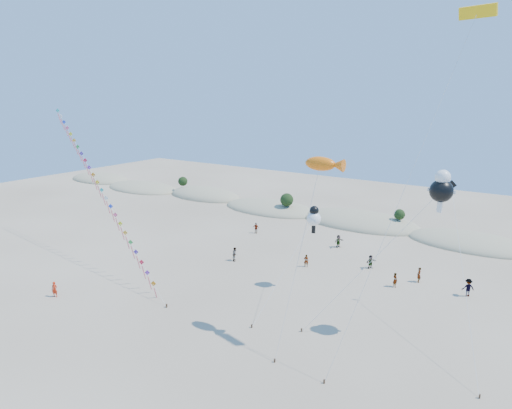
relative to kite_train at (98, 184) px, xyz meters
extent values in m
plane|color=gray|center=(20.66, -13.66, -9.16)|extent=(160.00, 160.00, 0.00)
ellipsoid|color=tan|center=(-43.34, 31.94, -9.16)|extent=(17.00, 9.35, 3.20)
ellipsoid|color=#193814|center=(-43.34, 31.94, -8.28)|extent=(13.60, 6.12, 0.68)
ellipsoid|color=tan|center=(-27.34, 30.54, -9.16)|extent=(18.00, 9.90, 2.80)
ellipsoid|color=#193814|center=(-27.34, 30.54, -8.39)|extent=(14.40, 6.48, 0.72)
ellipsoid|color=tan|center=(-11.34, 32.34, -9.16)|extent=(16.00, 8.80, 3.60)
ellipsoid|color=#193814|center=(-11.34, 32.34, -8.17)|extent=(12.80, 5.76, 0.64)
ellipsoid|color=tan|center=(4.66, 30.94, -9.16)|extent=(17.60, 9.68, 3.00)
ellipsoid|color=#193814|center=(4.66, 30.94, -8.34)|extent=(14.08, 6.34, 0.70)
ellipsoid|color=tan|center=(20.66, 31.64, -9.16)|extent=(19.00, 10.45, 3.40)
ellipsoid|color=#193814|center=(20.66, 31.64, -8.23)|extent=(15.20, 6.84, 0.76)
ellipsoid|color=tan|center=(36.66, 30.24, -9.16)|extent=(16.40, 9.02, 2.80)
ellipsoid|color=#193814|center=(36.66, 30.24, -8.39)|extent=(13.12, 5.90, 0.66)
sphere|color=black|center=(-17.34, 32.54, -6.80)|extent=(1.90, 1.90, 1.90)
sphere|color=black|center=(8.66, 29.74, -6.68)|extent=(2.20, 2.20, 2.20)
sphere|color=black|center=(26.66, 31.74, -6.92)|extent=(1.60, 1.60, 1.60)
cube|color=#3F2D1E|center=(15.54, -5.02, -8.99)|extent=(0.12, 0.12, 0.35)
cylinder|color=silver|center=(1.07, -0.36, -0.52)|extent=(28.96, 9.35, 17.31)
cube|color=orange|center=(13.06, -4.22, -7.68)|extent=(1.09, 0.43, 1.14)
cube|color=#F16575|center=(13.24, -4.17, -8.78)|extent=(0.19, 0.45, 1.55)
cube|color=purple|center=(11.86, -3.83, -6.96)|extent=(1.09, 0.43, 1.14)
cube|color=#F16575|center=(12.04, -3.78, -8.06)|extent=(0.19, 0.45, 1.55)
cube|color=#F31B3B|center=(10.65, -3.45, -6.24)|extent=(1.09, 0.43, 1.14)
cube|color=#F16575|center=(10.83, -3.40, -7.34)|extent=(0.19, 0.45, 1.55)
cube|color=#4929A5|center=(9.45, -3.06, -5.52)|extent=(1.09, 0.43, 1.14)
cube|color=#F16575|center=(9.63, -3.01, -6.62)|extent=(0.19, 0.45, 1.55)
cube|color=green|center=(8.25, -2.67, -4.81)|extent=(1.09, 0.43, 1.14)
cube|color=#F16575|center=(8.43, -2.62, -5.91)|extent=(0.19, 0.45, 1.55)
cube|color=gold|center=(7.05, -2.28, -4.09)|extent=(1.09, 0.43, 1.14)
cube|color=#F16575|center=(7.23, -2.23, -5.19)|extent=(0.19, 0.45, 1.55)
cube|color=yellow|center=(5.84, -1.90, -3.37)|extent=(1.09, 0.43, 1.14)
cube|color=#F16575|center=(6.02, -1.85, -4.47)|extent=(0.19, 0.45, 1.55)
cube|color=#FF5082|center=(4.64, -1.51, -2.65)|extent=(1.09, 0.43, 1.14)
cube|color=#F16575|center=(4.82, -1.46, -3.75)|extent=(0.19, 0.45, 1.55)
cube|color=blue|center=(3.44, -1.12, -1.93)|extent=(1.09, 0.43, 1.14)
cube|color=#F16575|center=(3.62, -1.07, -3.03)|extent=(0.19, 0.45, 1.55)
cube|color=white|center=(2.24, -0.73, -1.21)|extent=(1.09, 0.43, 1.14)
cube|color=#F16575|center=(2.42, -0.68, -2.31)|extent=(0.19, 0.45, 1.55)
cube|color=#18B8B0|center=(1.03, -0.35, -0.50)|extent=(1.09, 0.43, 1.14)
cube|color=#F16575|center=(1.21, -0.30, -1.60)|extent=(0.19, 0.45, 1.55)
cube|color=yellow|center=(-0.17, 0.04, 0.22)|extent=(1.09, 0.43, 1.14)
cube|color=#F16575|center=(0.01, 0.09, -0.88)|extent=(0.19, 0.45, 1.55)
cube|color=orange|center=(-1.37, 0.43, 0.94)|extent=(1.09, 0.43, 1.14)
cube|color=#F16575|center=(-1.19, 0.48, -0.16)|extent=(0.19, 0.45, 1.55)
cube|color=purple|center=(-2.57, 0.82, 1.66)|extent=(1.09, 0.43, 1.14)
cube|color=#F16575|center=(-2.39, 0.87, 0.56)|extent=(0.19, 0.45, 1.55)
cube|color=#F31B3B|center=(-3.78, 1.20, 2.38)|extent=(1.09, 0.43, 1.14)
cube|color=#F16575|center=(-3.60, 1.25, 1.28)|extent=(0.19, 0.45, 1.55)
cube|color=#4929A5|center=(-4.98, 1.59, 3.10)|extent=(1.09, 0.43, 1.14)
cube|color=#F16575|center=(-4.80, 1.64, 2.00)|extent=(0.19, 0.45, 1.55)
cube|color=green|center=(-6.18, 1.98, 3.82)|extent=(1.09, 0.43, 1.14)
cube|color=#F16575|center=(-6.00, 2.03, 2.72)|extent=(0.19, 0.45, 1.55)
cube|color=gold|center=(-7.38, 2.37, 4.53)|extent=(1.09, 0.43, 1.14)
cube|color=#F16575|center=(-7.20, 2.42, 3.43)|extent=(0.19, 0.45, 1.55)
cube|color=yellow|center=(-8.59, 2.75, 5.25)|extent=(1.09, 0.43, 1.14)
cube|color=#F16575|center=(-8.41, 2.80, 4.15)|extent=(0.19, 0.45, 1.55)
cube|color=#FF5082|center=(-9.79, 3.14, 5.97)|extent=(1.09, 0.43, 1.14)
cube|color=#F16575|center=(-9.61, 3.19, 4.87)|extent=(0.19, 0.45, 1.55)
cube|color=blue|center=(-10.99, 3.53, 6.69)|extent=(1.09, 0.43, 1.14)
cube|color=#F16575|center=(-10.81, 3.58, 5.59)|extent=(0.19, 0.45, 1.55)
cube|color=white|center=(-12.19, 3.92, 7.41)|extent=(1.09, 0.43, 1.14)
cube|color=#F16575|center=(-12.01, 3.97, 6.31)|extent=(0.19, 0.45, 1.55)
cube|color=#18B8B0|center=(-13.40, 4.30, 8.13)|extent=(1.09, 0.43, 1.14)
cube|color=#F16575|center=(-13.22, 4.35, 7.03)|extent=(0.19, 0.45, 1.55)
cube|color=#3F2D1E|center=(28.37, -6.72, -9.01)|extent=(0.10, 0.10, 0.30)
cylinder|color=silver|center=(28.71, -4.13, -2.04)|extent=(0.71, 5.21, 14.26)
ellipsoid|color=orange|center=(29.06, -1.54, 5.09)|extent=(2.44, 1.08, 1.08)
cone|color=orange|center=(30.43, -1.54, 5.09)|extent=(0.98, 0.98, 0.98)
cube|color=#3F2D1E|center=(24.20, -3.60, -9.01)|extent=(0.10, 0.10, 0.30)
cylinder|color=silver|center=(24.54, 1.41, -5.47)|extent=(0.71, 10.04, 7.40)
sphere|color=white|center=(24.88, 6.42, -1.78)|extent=(1.40, 1.40, 1.40)
sphere|color=black|center=(24.88, 6.42, -0.94)|extent=(0.93, 0.93, 0.93)
cube|color=black|center=(24.88, 6.42, -2.88)|extent=(0.35, 0.18, 0.80)
cube|color=#3F2D1E|center=(28.04, -1.82, -9.01)|extent=(0.10, 0.10, 0.30)
cylinder|color=silver|center=(32.47, 0.66, -3.03)|extent=(8.88, 4.99, 12.28)
sphere|color=black|center=(36.90, 3.14, 3.10)|extent=(1.74, 1.74, 1.74)
sphere|color=white|center=(36.90, 3.14, 4.14)|extent=(1.13, 1.13, 1.13)
cube|color=white|center=(36.90, 3.14, 1.83)|extent=(0.35, 0.18, 0.80)
cube|color=white|center=(36.20, 3.14, 3.10)|extent=(0.60, 0.15, 0.25)
cube|color=white|center=(37.60, 3.14, 3.10)|extent=(0.60, 0.15, 0.25)
cube|color=#3F2D1E|center=(32.45, -6.90, -9.01)|extent=(0.10, 0.10, 0.30)
cylinder|color=silver|center=(35.35, -2.95, 2.98)|extent=(5.83, 7.93, 24.29)
cube|color=yellow|center=(38.25, 1.00, 15.12)|extent=(2.29, 0.93, 0.81)
cube|color=black|center=(38.25, 1.02, 15.12)|extent=(2.21, 0.57, 0.19)
cube|color=#3F2D1E|center=(41.55, -2.66, -9.01)|extent=(0.10, 0.10, 0.30)
cylinder|color=silver|center=(39.06, 3.48, -3.38)|extent=(5.01, 12.30, 11.59)
cube|color=black|center=(36.57, 9.62, 2.41)|extent=(0.87, 0.26, 0.89)
imported|color=red|center=(4.82, -9.50, -8.37)|extent=(0.69, 0.61, 1.58)
imported|color=slate|center=(13.90, 8.05, -8.33)|extent=(0.93, 1.01, 1.67)
imported|color=slate|center=(21.87, 11.06, -8.42)|extent=(0.64, 0.55, 1.49)
imported|color=slate|center=(33.77, 13.85, -8.34)|extent=(0.63, 0.71, 1.64)
imported|color=slate|center=(28.25, 14.71, -8.37)|extent=(1.11, 1.51, 1.58)
imported|color=slate|center=(32.01, 11.29, -8.39)|extent=(0.67, 0.63, 1.54)
imported|color=slate|center=(10.06, 18.33, -8.39)|extent=(0.97, 0.63, 1.54)
imported|color=slate|center=(38.61, 13.13, -8.25)|extent=(1.35, 1.18, 1.82)
imported|color=slate|center=(22.38, 19.29, -8.33)|extent=(1.04, 1.62, 1.67)
camera|label=1|loc=(42.63, -30.71, 9.95)|focal=30.00mm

